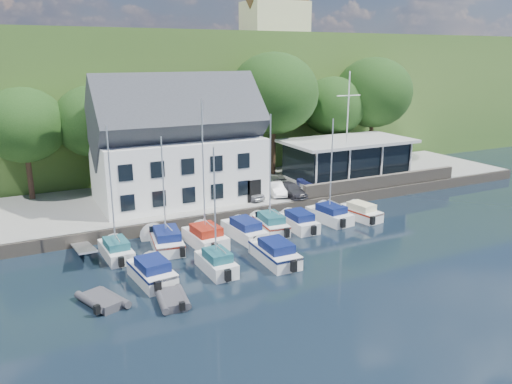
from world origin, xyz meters
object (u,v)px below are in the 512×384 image
Objects in this scene: car_white at (276,189)px; boat_r1_1 at (163,187)px; car_silver at (248,193)px; boat_r2_2 at (275,251)px; dinghy_0 at (102,299)px; boat_r1_6 at (331,168)px; boat_r1_7 at (359,211)px; boat_r1_3 at (244,228)px; boat_r1_2 at (204,182)px; car_dgrey at (291,190)px; boat_r1_4 at (270,175)px; flagpole at (347,131)px; boat_r2_0 at (152,270)px; harbor_building at (178,151)px; car_blue at (315,183)px; boat_r2_1 at (215,204)px; club_pavilion at (347,159)px; boat_r1_0 at (112,199)px; dinghy_1 at (172,298)px; boat_r1_5 at (298,220)px.

car_white is 0.39× the size of boat_r1_1.
car_silver is 11.88m from boat_r2_2.
car_silver is 1.13× the size of dinghy_0.
boat_r1_7 is at bearing -17.99° from boat_r1_6.
boat_r1_6 reaches higher than boat_r1_3.
boat_r1_2 is 1.05× the size of boat_r1_6.
boat_r1_7 is at bearing -62.89° from car_dgrey.
boat_r2_2 is 2.14× the size of dinghy_0.
boat_r1_7 is at bearing 24.89° from boat_r2_2.
car_dgrey is 0.45× the size of boat_r1_4.
flagpole reaches higher than boat_r1_7.
car_silver is 0.59× the size of boat_r2_0.
boat_r1_3 is at bearing 5.89° from dinghy_0.
boat_r1_1 is (-19.53, -5.13, -2.00)m from flagpole.
harbor_building is at bearing 98.91° from boat_r2_2.
car_blue is 0.55× the size of boat_r2_2.
boat_r1_2 is (-13.88, -6.68, 3.19)m from car_blue.
boat_r2_1 reaches higher than boat_r1_6.
car_blue is 15.82m from boat_r2_2.
club_pavilion is 11.63m from boat_r1_6.
boat_r1_2 is at bearing -97.11° from harbor_building.
car_dgrey is 9.29m from boat_r1_3.
car_dgrey is at bearing 51.15° from boat_r1_4.
flagpole is 1.74× the size of boat_r2_2.
boat_r1_1 is at bearing -141.34° from car_white.
boat_r1_0 is at bearing -167.06° from flagpole.
boat_r1_4 is 7.12m from boat_r2_2.
boat_r2_0 is at bearing -107.53° from boat_r1_1.
boat_r2_0 is at bearing -155.58° from car_silver.
boat_r1_1 reaches higher than car_dgrey.
dinghy_1 is at bearing -148.19° from flagpole.
flagpole reaches higher than car_dgrey.
boat_r2_0 is (-2.42, -5.05, -3.75)m from boat_r1_1.
car_dgrey is at bearing -29.17° from car_silver.
club_pavilion is at bearing 20.38° from boat_r1_2.
boat_r1_4 is (-11.14, -5.33, -2.01)m from flagpole.
car_blue is 1.25× the size of dinghy_1.
car_silver is 0.37× the size of boat_r1_4.
boat_r1_1 is at bearing -165.45° from car_blue.
flagpole is 26.28m from dinghy_1.
car_blue is 0.61× the size of boat_r1_7.
boat_r1_0 is at bearing -130.62° from harbor_building.
harbor_building is 15.66m from boat_r2_0.
dinghy_1 is (-12.85, -7.61, -0.41)m from boat_r1_5.
car_silver is at bearing 176.90° from car_blue.
boat_r2_1 is (-17.86, -10.57, -1.97)m from flagpole.
harbor_building is 5.11× the size of dinghy_1.
flagpole is 12.51m from boat_r1_4.
boat_r2_1 reaches higher than boat_r1_7.
boat_r1_0 is 7.46m from boat_r2_1.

